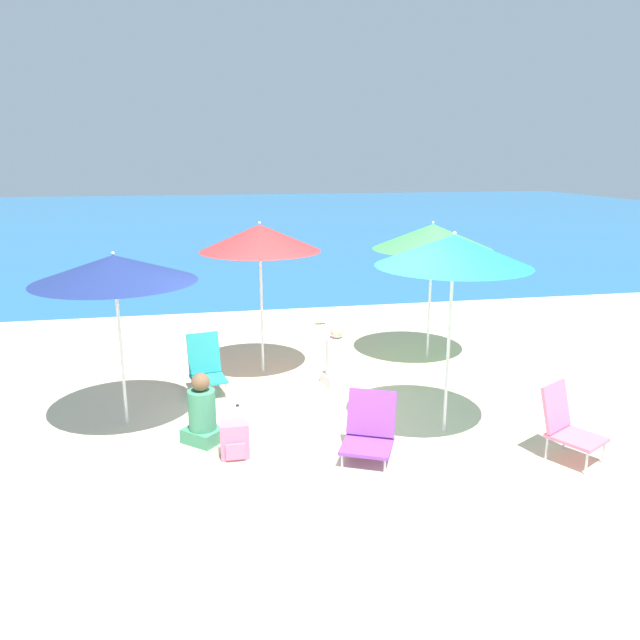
# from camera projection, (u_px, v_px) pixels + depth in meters

# --- Properties ---
(ground_plane) EXTENTS (60.00, 60.00, 0.00)m
(ground_plane) POSITION_uv_depth(u_px,v_px,m) (321.00, 443.00, 6.90)
(ground_plane) COLOR beige
(sea_water) EXTENTS (60.00, 40.00, 0.01)m
(sea_water) POSITION_uv_depth(u_px,v_px,m) (220.00, 218.00, 31.81)
(sea_water) COLOR #23669E
(sea_water) RESTS_ON ground
(beach_umbrella_green) EXTENTS (1.81, 1.81, 2.13)m
(beach_umbrella_green) POSITION_uv_depth(u_px,v_px,m) (432.00, 237.00, 9.38)
(beach_umbrella_green) COLOR white
(beach_umbrella_green) RESTS_ON ground
(beach_umbrella_teal) EXTENTS (1.69, 1.69, 2.30)m
(beach_umbrella_teal) POSITION_uv_depth(u_px,v_px,m) (454.00, 251.00, 6.67)
(beach_umbrella_teal) COLOR white
(beach_umbrella_teal) RESTS_ON ground
(beach_umbrella_red) EXTENTS (1.70, 1.70, 2.20)m
(beach_umbrella_red) POSITION_uv_depth(u_px,v_px,m) (260.00, 238.00, 8.67)
(beach_umbrella_red) COLOR white
(beach_umbrella_red) RESTS_ON ground
(beach_umbrella_navy) EXTENTS (1.83, 1.83, 2.06)m
(beach_umbrella_navy) POSITION_uv_depth(u_px,v_px,m) (114.00, 269.00, 6.93)
(beach_umbrella_navy) COLOR white
(beach_umbrella_navy) RESTS_ON ground
(beach_chair_purple) EXTENTS (0.73, 0.77, 0.66)m
(beach_chair_purple) POSITION_uv_depth(u_px,v_px,m) (369.00, 430.00, 6.56)
(beach_chair_purple) COLOR silver
(beach_chair_purple) RESTS_ON ground
(beach_chair_pink) EXTENTS (0.66, 0.72, 0.78)m
(beach_chair_pink) POSITION_uv_depth(u_px,v_px,m) (566.00, 423.00, 6.49)
(beach_chair_pink) COLOR silver
(beach_chair_pink) RESTS_ON ground
(beach_chair_teal) EXTENTS (0.52, 0.60, 0.80)m
(beach_chair_teal) POSITION_uv_depth(u_px,v_px,m) (206.00, 365.00, 8.28)
(beach_chair_teal) COLOR silver
(beach_chair_teal) RESTS_ON ground
(person_seated_near) EXTENTS (0.52, 0.51, 0.81)m
(person_seated_near) POSITION_uv_depth(u_px,v_px,m) (202.00, 414.00, 6.85)
(person_seated_near) COLOR #3F8C66
(person_seated_near) RESTS_ON ground
(person_seated_far) EXTENTS (0.40, 0.45, 0.87)m
(person_seated_far) POSITION_uv_depth(u_px,v_px,m) (337.00, 361.00, 8.56)
(person_seated_far) COLOR silver
(person_seated_far) RESTS_ON ground
(backpack_pink) EXTENTS (0.30, 0.25, 0.38)m
(backpack_pink) POSITION_uv_depth(u_px,v_px,m) (235.00, 440.00, 6.55)
(backpack_pink) COLOR pink
(backpack_pink) RESTS_ON ground
(water_bottle) EXTENTS (0.08, 0.08, 0.24)m
(water_bottle) POSITION_uv_depth(u_px,v_px,m) (238.00, 416.00, 7.38)
(water_bottle) COLOR silver
(water_bottle) RESTS_ON ground
(seagull) EXTENTS (0.27, 0.11, 0.23)m
(seagull) POSITION_uv_depth(u_px,v_px,m) (321.00, 317.00, 11.72)
(seagull) COLOR gold
(seagull) RESTS_ON ground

